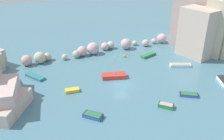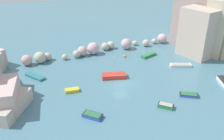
% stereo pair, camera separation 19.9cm
% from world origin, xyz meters
% --- Properties ---
extents(cove_water, '(160.00, 160.00, 0.00)m').
position_xyz_m(cove_water, '(0.00, 0.00, 0.00)').
color(cove_water, teal).
rests_on(cove_water, ground).
extents(cliff_headland_right, '(20.88, 20.50, 15.99)m').
position_xyz_m(cliff_headland_right, '(27.50, 7.57, 5.50)').
color(cliff_headland_right, beige).
rests_on(cliff_headland_right, ground).
extents(rock_breakwater, '(34.88, 3.98, 2.69)m').
position_xyz_m(rock_breakwater, '(1.27, 14.49, 1.11)').
color(rock_breakwater, beige).
rests_on(rock_breakwater, ground).
extents(channel_buoy, '(0.53, 0.53, 0.53)m').
position_xyz_m(channel_buoy, '(5.99, 9.90, 0.26)').
color(channel_buoy, gold).
rests_on(channel_buoy, cove_water).
extents(moored_boat_0, '(2.40, 2.46, 0.60)m').
position_xyz_m(moored_boat_0, '(2.99, -9.36, 0.31)').
color(moored_boat_0, '#338A44').
rests_on(moored_boat_0, cove_water).
extents(moored_boat_1, '(4.75, 3.01, 4.34)m').
position_xyz_m(moored_boat_1, '(-0.15, 2.34, 0.40)').
color(moored_boat_1, red).
rests_on(moored_boat_1, cove_water).
extents(moored_boat_2, '(3.11, 2.66, 0.45)m').
position_xyz_m(moored_boat_2, '(8.27, -8.37, 0.24)').
color(moored_boat_2, '#3C5EBA').
rests_on(moored_boat_2, cove_water).
extents(moored_boat_3, '(4.35, 2.94, 0.60)m').
position_xyz_m(moored_boat_3, '(14.10, 0.98, 0.29)').
color(moored_boat_3, white).
rests_on(moored_boat_3, cove_water).
extents(moored_boat_4, '(2.91, 3.01, 0.55)m').
position_xyz_m(moored_boat_4, '(-7.90, -6.94, 0.29)').
color(moored_boat_4, blue).
rests_on(moored_boat_4, cove_water).
extents(moored_boat_5, '(2.46, 1.44, 0.54)m').
position_xyz_m(moored_boat_5, '(-8.62, 0.91, 0.27)').
color(moored_boat_5, gold).
rests_on(moored_boat_5, cove_water).
extents(moored_boat_6, '(2.71, 3.77, 0.67)m').
position_xyz_m(moored_boat_6, '(16.81, -7.65, 0.33)').
color(moored_boat_6, white).
rests_on(moored_boat_6, cove_water).
extents(moored_boat_7, '(3.28, 4.32, 0.45)m').
position_xyz_m(moored_boat_7, '(-13.44, 8.58, 0.23)').
color(moored_boat_7, teal).
rests_on(moored_boat_7, cove_water).
extents(moored_boat_8, '(3.93, 2.03, 0.57)m').
position_xyz_m(moored_boat_8, '(10.97, 8.02, 0.28)').
color(moored_boat_8, '#2E8047').
rests_on(moored_boat_8, cove_water).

